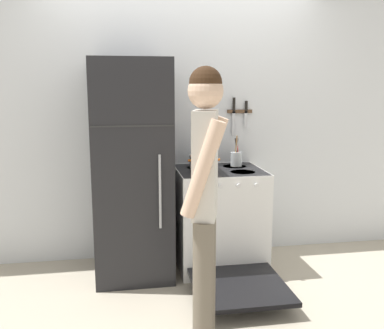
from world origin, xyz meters
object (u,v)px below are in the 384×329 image
object	(u,v)px
stove_range	(220,219)
tea_kettle	(200,159)
refrigerator	(132,170)
utensil_jar	(236,158)
person	(205,195)
dutch_oven_pot	(204,164)

from	to	relation	value
stove_range	tea_kettle	size ratio (longest dim) A/B	5.53
refrigerator	utensil_jar	bearing A→B (deg)	9.60
person	stove_range	bearing A→B (deg)	-0.51
stove_range	dutch_oven_pot	xyz separation A→B (m)	(-0.17, -0.10, 0.52)
stove_range	dutch_oven_pot	bearing A→B (deg)	-150.18
dutch_oven_pot	utensil_jar	xyz separation A→B (m)	(0.36, 0.28, -0.00)
dutch_oven_pot	utensil_jar	world-z (taller)	utensil_jar
person	utensil_jar	bearing A→B (deg)	-5.38
refrigerator	utensil_jar	distance (m)	0.97
refrigerator	dutch_oven_pot	size ratio (longest dim) A/B	6.72
refrigerator	tea_kettle	size ratio (longest dim) A/B	7.31
refrigerator	tea_kettle	bearing A→B (deg)	14.27
stove_range	utensil_jar	xyz separation A→B (m)	(0.19, 0.18, 0.52)
refrigerator	person	xyz separation A→B (m)	(0.39, -1.20, 0.07)
refrigerator	stove_range	bearing A→B (deg)	-1.31
stove_range	utensil_jar	bearing A→B (deg)	43.46
refrigerator	dutch_oven_pot	distance (m)	0.61
tea_kettle	utensil_jar	xyz separation A→B (m)	(0.35, 0.01, -0.01)
person	dutch_oven_pot	bearing A→B (deg)	6.35
refrigerator	dutch_oven_pot	world-z (taller)	refrigerator
tea_kettle	utensil_jar	size ratio (longest dim) A/B	0.88
tea_kettle	utensil_jar	distance (m)	0.35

